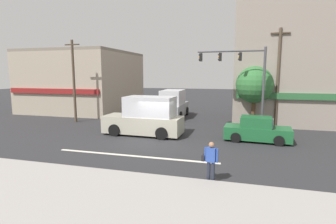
{
  "coord_description": "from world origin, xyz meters",
  "views": [
    {
      "loc": [
        5.24,
        -15.95,
        4.33
      ],
      "look_at": [
        0.34,
        2.0,
        1.6
      ],
      "focal_mm": 28.0,
      "sensor_mm": 36.0,
      "label": 1
    }
  ],
  "objects_px": {
    "street_tree": "(255,85)",
    "traffic_light_mast": "(245,74)",
    "utility_pole_far_right": "(278,77)",
    "pedestrian_foreground_with_bag": "(211,159)",
    "sedan_waiting_far": "(257,130)",
    "box_truck_parked_curbside": "(174,105)",
    "box_truck_approaching_near": "(146,118)",
    "utility_pole_near_left": "(74,80)"
  },
  "relations": [
    {
      "from": "utility_pole_far_right",
      "to": "pedestrian_foreground_with_bag",
      "type": "height_order",
      "value": "utility_pole_far_right"
    },
    {
      "from": "street_tree",
      "to": "box_truck_approaching_near",
      "type": "relative_size",
      "value": 0.87
    },
    {
      "from": "box_truck_parked_curbside",
      "to": "pedestrian_foreground_with_bag",
      "type": "bearing_deg",
      "value": -70.62
    },
    {
      "from": "traffic_light_mast",
      "to": "pedestrian_foreground_with_bag",
      "type": "bearing_deg",
      "value": -97.84
    },
    {
      "from": "utility_pole_near_left",
      "to": "utility_pole_far_right",
      "type": "bearing_deg",
      "value": 5.58
    },
    {
      "from": "street_tree",
      "to": "traffic_light_mast",
      "type": "relative_size",
      "value": 0.79
    },
    {
      "from": "utility_pole_far_right",
      "to": "sedan_waiting_far",
      "type": "xyz_separation_m",
      "value": [
        -1.66,
        -4.51,
        -3.33
      ]
    },
    {
      "from": "utility_pole_near_left",
      "to": "box_truck_parked_curbside",
      "type": "height_order",
      "value": "utility_pole_near_left"
    },
    {
      "from": "box_truck_approaching_near",
      "to": "box_truck_parked_curbside",
      "type": "bearing_deg",
      "value": 89.29
    },
    {
      "from": "pedestrian_foreground_with_bag",
      "to": "traffic_light_mast",
      "type": "bearing_deg",
      "value": 82.16
    },
    {
      "from": "utility_pole_far_right",
      "to": "pedestrian_foreground_with_bag",
      "type": "bearing_deg",
      "value": -107.94
    },
    {
      "from": "utility_pole_near_left",
      "to": "pedestrian_foreground_with_bag",
      "type": "height_order",
      "value": "utility_pole_near_left"
    },
    {
      "from": "utility_pole_near_left",
      "to": "utility_pole_far_right",
      "type": "height_order",
      "value": "utility_pole_far_right"
    },
    {
      "from": "pedestrian_foreground_with_bag",
      "to": "utility_pole_far_right",
      "type": "bearing_deg",
      "value": 72.06
    },
    {
      "from": "utility_pole_near_left",
      "to": "box_truck_approaching_near",
      "type": "height_order",
      "value": "utility_pole_near_left"
    },
    {
      "from": "traffic_light_mast",
      "to": "box_truck_parked_curbside",
      "type": "bearing_deg",
      "value": 142.67
    },
    {
      "from": "utility_pole_near_left",
      "to": "utility_pole_far_right",
      "type": "relative_size",
      "value": 0.93
    },
    {
      "from": "street_tree",
      "to": "traffic_light_mast",
      "type": "xyz_separation_m",
      "value": [
        -0.77,
        -1.72,
        0.85
      ]
    },
    {
      "from": "street_tree",
      "to": "sedan_waiting_far",
      "type": "height_order",
      "value": "street_tree"
    },
    {
      "from": "sedan_waiting_far",
      "to": "box_truck_parked_curbside",
      "type": "relative_size",
      "value": 0.74
    },
    {
      "from": "traffic_light_mast",
      "to": "sedan_waiting_far",
      "type": "bearing_deg",
      "value": -71.58
    },
    {
      "from": "sedan_waiting_far",
      "to": "pedestrian_foreground_with_bag",
      "type": "bearing_deg",
      "value": -106.55
    },
    {
      "from": "sedan_waiting_far",
      "to": "box_truck_parked_curbside",
      "type": "bearing_deg",
      "value": 134.62
    },
    {
      "from": "street_tree",
      "to": "utility_pole_far_right",
      "type": "relative_size",
      "value": 0.63
    },
    {
      "from": "street_tree",
      "to": "pedestrian_foreground_with_bag",
      "type": "height_order",
      "value": "street_tree"
    },
    {
      "from": "traffic_light_mast",
      "to": "box_truck_approaching_near",
      "type": "relative_size",
      "value": 1.1
    },
    {
      "from": "utility_pole_far_right",
      "to": "traffic_light_mast",
      "type": "bearing_deg",
      "value": -141.06
    },
    {
      "from": "utility_pole_near_left",
      "to": "box_truck_approaching_near",
      "type": "relative_size",
      "value": 1.28
    },
    {
      "from": "street_tree",
      "to": "utility_pole_far_right",
      "type": "height_order",
      "value": "utility_pole_far_right"
    },
    {
      "from": "sedan_waiting_far",
      "to": "utility_pole_far_right",
      "type": "bearing_deg",
      "value": 69.84
    },
    {
      "from": "utility_pole_far_right",
      "to": "box_truck_approaching_near",
      "type": "relative_size",
      "value": 1.37
    },
    {
      "from": "utility_pole_far_right",
      "to": "utility_pole_near_left",
      "type": "bearing_deg",
      "value": -174.42
    },
    {
      "from": "sedan_waiting_far",
      "to": "pedestrian_foreground_with_bag",
      "type": "relative_size",
      "value": 2.52
    },
    {
      "from": "sedan_waiting_far",
      "to": "box_truck_parked_curbside",
      "type": "height_order",
      "value": "box_truck_parked_curbside"
    },
    {
      "from": "street_tree",
      "to": "traffic_light_mast",
      "type": "distance_m",
      "value": 2.07
    },
    {
      "from": "traffic_light_mast",
      "to": "box_truck_approaching_near",
      "type": "height_order",
      "value": "traffic_light_mast"
    },
    {
      "from": "traffic_light_mast",
      "to": "sedan_waiting_far",
      "type": "xyz_separation_m",
      "value": [
        0.83,
        -2.5,
        -3.59
      ]
    },
    {
      "from": "utility_pole_far_right",
      "to": "sedan_waiting_far",
      "type": "height_order",
      "value": "utility_pole_far_right"
    },
    {
      "from": "street_tree",
      "to": "utility_pole_far_right",
      "type": "bearing_deg",
      "value": 9.78
    },
    {
      "from": "sedan_waiting_far",
      "to": "box_truck_approaching_near",
      "type": "height_order",
      "value": "box_truck_approaching_near"
    },
    {
      "from": "traffic_light_mast",
      "to": "box_truck_approaching_near",
      "type": "distance_m",
      "value": 7.87
    },
    {
      "from": "utility_pole_near_left",
      "to": "traffic_light_mast",
      "type": "distance_m",
      "value": 14.58
    }
  ]
}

